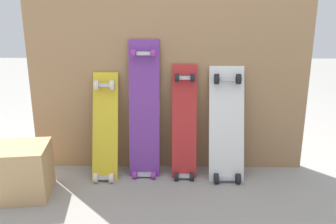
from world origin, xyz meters
TOP-DOWN VIEW (x-y plane):
  - ground_plane at (0.00, 0.00)m, footprint 12.00×12.00m
  - plywood_wall_panel at (0.00, 0.07)m, footprint 1.89×0.04m
  - skateboard_yellow at (-0.42, -0.08)m, footprint 0.17×0.28m
  - skateboard_purple at (-0.16, -0.04)m, footprint 0.20×0.22m
  - skateboard_red at (0.11, -0.06)m, footprint 0.16×0.24m
  - skateboard_white at (0.39, -0.08)m, footprint 0.23×0.29m
  - wooden_crate at (-0.87, -0.37)m, footprint 0.35×0.35m

SIDE VIEW (x-z plane):
  - ground_plane at x=0.00m, z-range 0.00..0.00m
  - wooden_crate at x=-0.87m, z-range 0.00..0.31m
  - skateboard_yellow at x=-0.42m, z-range -0.07..0.69m
  - skateboard_white at x=0.39m, z-range -0.06..0.73m
  - skateboard_red at x=0.11m, z-range -0.07..0.74m
  - skateboard_purple at x=-0.16m, z-range -0.07..0.90m
  - plywood_wall_panel at x=0.00m, z-range 0.00..1.87m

